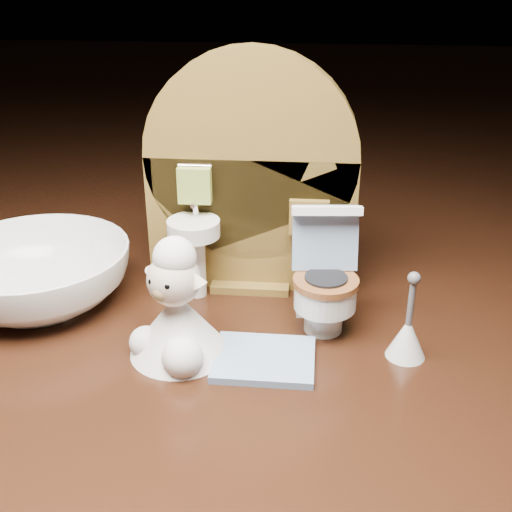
{
  "coord_description": "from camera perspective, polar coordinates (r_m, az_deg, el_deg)",
  "views": [
    {
      "loc": [
        0.04,
        -0.31,
        0.2
      ],
      "look_at": [
        0.01,
        0.01,
        0.05
      ],
      "focal_mm": 45.0,
      "sensor_mm": 36.0,
      "label": 1
    }
  ],
  "objects": [
    {
      "name": "plush_lamb",
      "position": [
        0.34,
        -7.09,
        -5.22
      ],
      "size": [
        0.05,
        0.06,
        0.07
      ],
      "rotation": [
        0.0,
        0.0,
        -0.43
      ],
      "color": "white",
      "rests_on": "ground"
    },
    {
      "name": "bath_mat",
      "position": [
        0.34,
        0.73,
        -9.15
      ],
      "size": [
        0.05,
        0.04,
        0.0
      ],
      "primitive_type": "cube",
      "rotation": [
        0.0,
        0.0,
        -0.01
      ],
      "color": "#7E99BD",
      "rests_on": "ground"
    },
    {
      "name": "backdrop_panel",
      "position": [
        0.4,
        -0.55,
        6.01
      ],
      "size": [
        0.13,
        0.05,
        0.15
      ],
      "color": "brown",
      "rests_on": "ground"
    },
    {
      "name": "toilet_brush",
      "position": [
        0.35,
        13.3,
        -6.83
      ],
      "size": [
        0.02,
        0.02,
        0.05
      ],
      "color": "white",
      "rests_on": "ground"
    },
    {
      "name": "ceramic_bowl",
      "position": [
        0.42,
        -18.9,
        -1.65
      ],
      "size": [
        0.14,
        0.14,
        0.04
      ],
      "primitive_type": "imported",
      "rotation": [
        0.0,
        0.0,
        -0.29
      ],
      "color": "white",
      "rests_on": "ground"
    },
    {
      "name": "toy_toilet",
      "position": [
        0.37,
        6.06,
        -2.39
      ],
      "size": [
        0.04,
        0.05,
        0.07
      ],
      "rotation": [
        0.0,
        0.0,
        0.09
      ],
      "color": "white",
      "rests_on": "ground"
    }
  ]
}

